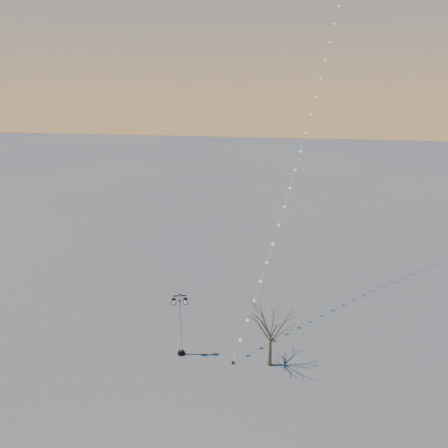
# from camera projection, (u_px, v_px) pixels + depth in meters

# --- Properties ---
(ground) EXTENTS (300.00, 300.00, 0.00)m
(ground) POSITION_uv_depth(u_px,v_px,m) (197.00, 367.00, 33.06)
(ground) COLOR #515252
(ground) RESTS_ON ground
(street_lamp) EXTENTS (1.24, 0.66, 5.02)m
(street_lamp) POSITION_uv_depth(u_px,v_px,m) (180.00, 321.00, 33.79)
(street_lamp) COLOR black
(street_lamp) RESTS_ON ground
(bare_tree) EXTENTS (2.71, 2.71, 4.50)m
(bare_tree) POSITION_uv_depth(u_px,v_px,m) (271.00, 327.00, 32.35)
(bare_tree) COLOR #4B3F29
(bare_tree) RESTS_ON ground
(kite_train) EXTENTS (9.64, 29.98, 39.44)m
(kite_train) POSITION_uv_depth(u_px,v_px,m) (312.00, 82.00, 40.72)
(kite_train) COLOR black
(kite_train) RESTS_ON ground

